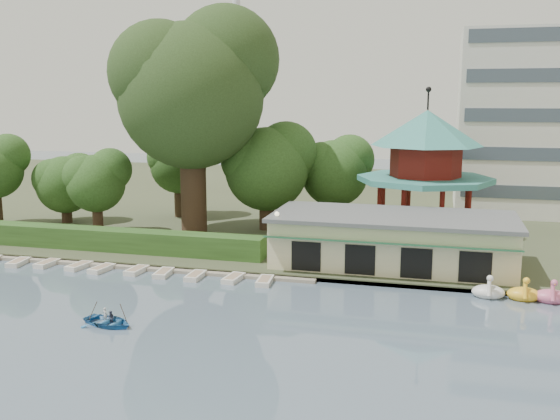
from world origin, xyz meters
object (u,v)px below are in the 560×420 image
(big_tree, at_px, (194,84))
(dock, at_px, (108,264))
(boathouse, at_px, (393,239))
(pavilion, at_px, (426,161))
(rowboat_with_passengers, at_px, (108,318))

(big_tree, bearing_deg, dock, -106.11)
(dock, distance_m, boathouse, 22.62)
(boathouse, distance_m, pavilion, 11.43)
(dock, xyz_separation_m, pavilion, (24.00, 14.80, 7.36))
(rowboat_with_passengers, bearing_deg, big_tree, 99.14)
(dock, bearing_deg, rowboat_with_passengers, -59.97)
(pavilion, height_order, big_tree, big_tree)
(pavilion, relative_size, rowboat_with_passengers, 2.61)
(boathouse, xyz_separation_m, big_tree, (-18.82, 6.24, 12.02))
(big_tree, bearing_deg, boathouse, -18.35)
(dock, distance_m, rowboat_with_passengers, 13.73)
(boathouse, distance_m, rowboat_with_passengers, 22.58)
(pavilion, distance_m, rowboat_with_passengers, 32.47)
(big_tree, relative_size, rowboat_with_passengers, 4.10)
(pavilion, distance_m, big_tree, 22.26)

